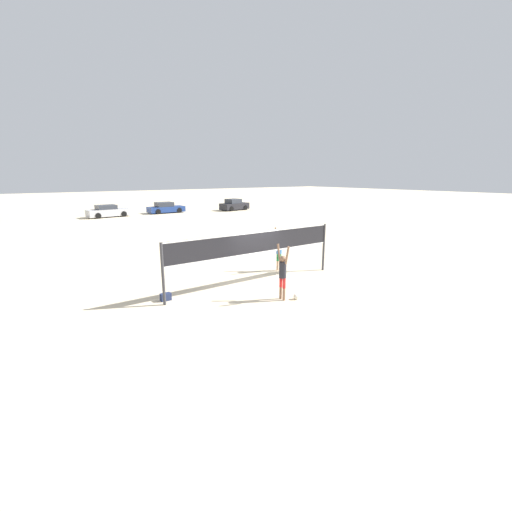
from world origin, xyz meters
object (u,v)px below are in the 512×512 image
object	(u,v)px
volleyball_net	(256,246)
parked_car_mid	(166,208)
player_blocker	(279,248)
parked_car_near	(234,205)
volleyball	(296,297)
parked_car_far	(108,212)
gear_bag	(166,297)
player_spiker	(283,271)

from	to	relation	value
volleyball_net	parked_car_mid	distance (m)	31.93
player_blocker	parked_car_near	size ratio (longest dim) A/B	0.51
volleyball	parked_car_far	xyz separation A→B (m)	(0.40, 32.93, 0.53)
volleyball_net	player_blocker	size ratio (longest dim) A/B	3.88
volleyball	parked_car_far	bearing A→B (deg)	89.30
gear_bag	parked_car_far	size ratio (longest dim) A/B	0.08
volleyball_net	player_spiker	bearing A→B (deg)	-96.58
volleyball_net	player_blocker	world-z (taller)	volleyball_net
volleyball	player_spiker	bearing A→B (deg)	146.70
player_spiker	volleyball_net	bearing A→B (deg)	-6.58
volleyball_net	parked_car_near	size ratio (longest dim) A/B	1.98
volleyball_net	gear_bag	distance (m)	4.31
parked_car_near	volleyball_net	bearing A→B (deg)	-128.73
player_blocker	volleyball_net	bearing A→B (deg)	-62.05
volleyball	gear_bag	distance (m)	5.06
gear_bag	parked_car_mid	world-z (taller)	parked_car_mid
parked_car_far	player_blocker	bearing A→B (deg)	-92.35
volleyball	parked_car_mid	size ratio (longest dim) A/B	0.05
parked_car_far	parked_car_near	bearing A→B (deg)	-11.20
gear_bag	parked_car_near	bearing A→B (deg)	53.90
player_spiker	player_blocker	world-z (taller)	player_blocker
volleyball	parked_car_far	distance (m)	32.93
volleyball_net	volleyball	distance (m)	2.91
player_spiker	player_blocker	bearing A→B (deg)	-37.19
player_blocker	parked_car_near	world-z (taller)	player_blocker
player_spiker	volleyball	distance (m)	1.17
volleyball	gear_bag	world-z (taller)	gear_bag
player_spiker	parked_car_mid	size ratio (longest dim) A/B	0.47
player_blocker	gear_bag	world-z (taller)	player_blocker
parked_car_near	player_spiker	bearing A→B (deg)	-127.36
player_blocker	volleyball	world-z (taller)	player_blocker
gear_bag	parked_car_mid	bearing A→B (deg)	69.06
parked_car_near	parked_car_mid	xyz separation A→B (m)	(-9.09, 2.04, -0.07)
parked_car_mid	player_spiker	bearing A→B (deg)	-104.44
gear_bag	volleyball_net	bearing A→B (deg)	-6.01
volleyball_net	parked_car_near	xyz separation A→B (m)	(16.80, 28.93, -1.04)
volleyball_net	parked_car_mid	size ratio (longest dim) A/B	1.85
player_blocker	parked_car_near	xyz separation A→B (m)	(14.52, 27.72, -0.46)
parked_car_near	parked_car_mid	world-z (taller)	parked_car_near
parked_car_near	parked_car_far	xyz separation A→B (m)	(-16.18, 1.59, -0.05)
player_spiker	gear_bag	bearing A→B (deg)	55.93
player_spiker	parked_car_far	bearing A→B (deg)	-1.51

